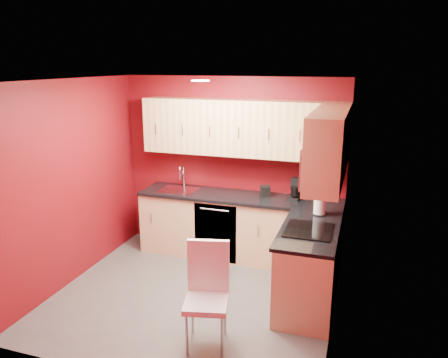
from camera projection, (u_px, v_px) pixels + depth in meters
The scene contains 21 objects.
floor at pixel (194, 295), 5.19m from camera, with size 3.20×3.20×0.00m, color #4D4A48.
ceiling at pixel (190, 80), 4.54m from camera, with size 3.20×3.20×0.00m, color white.
wall_back at pixel (232, 166), 6.24m from camera, with size 3.20×3.20×0.00m, color #620911.
wall_front at pixel (121, 248), 3.49m from camera, with size 3.20×3.20×0.00m, color #620911.
wall_left at pixel (71, 183), 5.35m from camera, with size 3.00×3.00×0.00m, color #620911.
wall_right at pixel (340, 210), 4.38m from camera, with size 3.00×3.00×0.00m, color #620911.
base_cabinets_back at pixel (239, 228), 6.12m from camera, with size 2.80×0.60×0.87m, color tan.
base_cabinets_right at pixel (309, 268), 4.91m from camera, with size 0.60×1.30×0.87m, color tan.
countertop_back at pixel (239, 197), 5.98m from camera, with size 2.80×0.63×0.04m, color black.
countertop_right at pixel (310, 231), 4.79m from camera, with size 0.63×1.27×0.04m, color black.
upper_cabinets_back at pixel (242, 128), 5.87m from camera, with size 2.80×0.35×0.75m, color #DBB07C.
upper_cabinets_right at pixel (330, 139), 4.67m from camera, with size 0.35×1.55×0.75m.
microwave at pixel (323, 164), 4.52m from camera, with size 0.42×0.76×0.42m.
cooktop at pixel (309, 230), 4.75m from camera, with size 0.50×0.55×0.01m, color black.
sink at pixel (179, 187), 6.26m from camera, with size 0.52×0.42×0.35m.
dishwasher_front at pixel (215, 233), 5.93m from camera, with size 0.60×0.02×0.82m, color black.
downlight at pixel (200, 81), 4.82m from camera, with size 0.20×0.20×0.01m, color white.
coffee_maker at pixel (295, 189), 5.82m from camera, with size 0.16×0.22×0.27m, color black, non-canonical shape.
napkin_holder at pixel (265, 191), 5.95m from camera, with size 0.13×0.13×0.14m, color black, non-canonical shape.
paper_towel at pixel (320, 202), 5.21m from camera, with size 0.18×0.18×0.32m, color white, non-canonical shape.
dining_chair at pixel (206, 297), 4.18m from camera, with size 0.41×0.43×1.02m, color silver, non-canonical shape.
Camera 1 is at (1.79, -4.31, 2.69)m, focal length 35.00 mm.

